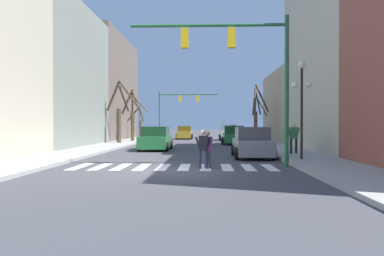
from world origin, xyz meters
The scene contains 22 objects.
ground_plane centered at (0.00, 0.00, 0.00)m, with size 240.00×240.00×0.00m, color #424247.
sidewalk_left centered at (-6.55, 0.00, 0.07)m, with size 2.98×90.00×0.15m.
sidewalk_right centered at (6.55, 0.00, 0.07)m, with size 2.98×90.00×0.15m.
building_row_left centered at (-11.04, 16.15, 5.52)m, with size 6.00×42.51×11.88m.
building_row_right centered at (11.04, 10.12, 5.62)m, with size 6.00×35.88×12.93m.
crosswalk_stripes centered at (0.00, 1.47, 0.00)m, with size 8.55×2.60×0.01m.
traffic_signal_near centered at (2.89, 1.75, 4.69)m, with size 6.80×0.28×6.47m.
traffic_signal_far centered at (-2.48, 34.89, 4.55)m, with size 7.85×0.28×6.19m.
street_lamp_right_corner centered at (5.94, 3.73, 3.46)m, with size 0.95×0.36×4.71m.
car_driving_toward_lane centered at (-1.33, 32.44, 0.76)m, with size 1.97×4.38×1.63m.
car_driving_away_lane centered at (-3.93, 23.44, 0.74)m, with size 2.01×4.15×1.59m.
car_parked_left_mid centered at (3.89, 20.20, 0.79)m, with size 2.10×4.32×1.70m.
car_parked_right_near centered at (3.89, 6.20, 0.78)m, with size 2.10×4.33×1.67m.
car_parked_right_far centered at (3.91, 28.95, 0.83)m, with size 2.05×4.35×1.80m.
car_at_intersection centered at (-2.22, 12.16, 0.78)m, with size 2.13×4.81×1.67m.
pedestrian_crossing_street centered at (1.44, 1.15, 0.91)m, with size 0.49×0.56×1.54m.
pedestrian_near_right_corner centered at (6.40, 7.34, 1.21)m, with size 0.77×0.29×1.79m.
pedestrian_on_left_sidewalk centered at (1.26, 0.94, 0.95)m, with size 0.69×0.24×1.60m.
street_tree_left_far centered at (6.34, 22.53, 2.87)m, with size 1.89×2.54×5.64m.
street_tree_left_mid centered at (-6.26, 24.18, 2.82)m, with size 3.19×2.36×5.38m.
street_tree_right_mid centered at (-6.57, 29.57, 1.95)m, with size 2.15×1.43×3.95m.
street_tree_left_near centered at (-6.53, 19.81, 2.89)m, with size 3.35×2.14×5.76m.
Camera 1 is at (1.38, -14.34, 1.80)m, focal length 35.00 mm.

